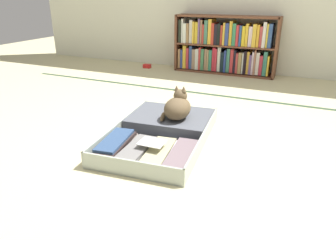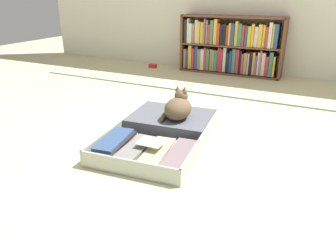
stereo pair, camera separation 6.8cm
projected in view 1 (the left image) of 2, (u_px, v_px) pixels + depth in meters
name	position (u px, v px, depth m)	size (l,w,h in m)	color
ground_plane	(175.00, 149.00, 2.08)	(10.00, 10.00, 0.00)	#C7BE90
tatami_border	(223.00, 96.00, 3.15)	(4.80, 0.05, 0.00)	#314732
bookshelf	(224.00, 47.00, 3.95)	(1.29, 0.26, 0.72)	brown
open_suitcase	(162.00, 131.00, 2.23)	(0.72, 1.04, 0.11)	#B1BBAD
black_cat	(178.00, 107.00, 2.26)	(0.23, 0.26, 0.24)	brown
small_red_pouch	(147.00, 66.00, 4.34)	(0.10, 0.07, 0.05)	red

